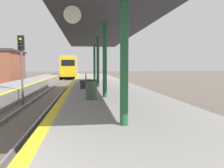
{
  "coord_description": "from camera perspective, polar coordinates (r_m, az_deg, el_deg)",
  "views": [
    {
      "loc": [
        2.61,
        -2.68,
        2.35
      ],
      "look_at": [
        5.54,
        19.96,
        0.48
      ],
      "focal_mm": 35.0,
      "sensor_mm": 36.0,
      "label": 1
    }
  ],
  "objects": [
    {
      "name": "signal_mid",
      "position": [
        14.44,
        -22.59,
        6.7
      ],
      "size": [
        0.36,
        0.31,
        4.2
      ],
      "color": "#595959",
      "rests_on": "ground"
    },
    {
      "name": "trash_bin",
      "position": [
        9.6,
        -5.46,
        -1.45
      ],
      "size": [
        0.51,
        0.51,
        0.87
      ],
      "color": "#384C38",
      "rests_on": "platform_right"
    },
    {
      "name": "train",
      "position": [
        46.08,
        -10.64,
        4.38
      ],
      "size": [
        2.82,
        17.42,
        4.28
      ],
      "color": "black",
      "rests_on": "ground"
    },
    {
      "name": "bench",
      "position": [
        14.7,
        -7.32,
        0.85
      ],
      "size": [
        0.44,
        1.58,
        0.92
      ],
      "color": "#28282D",
      "rests_on": "platform_right"
    },
    {
      "name": "station_canopy",
      "position": [
        12.86,
        -3.01,
        13.75
      ],
      "size": [
        4.39,
        19.83,
        3.64
      ],
      "color": "#1E5133",
      "rests_on": "platform_right"
    }
  ]
}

